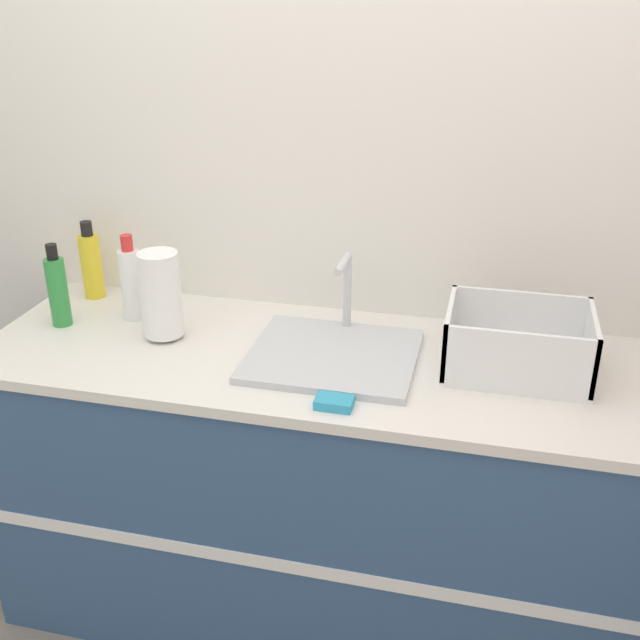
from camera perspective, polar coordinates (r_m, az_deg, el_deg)
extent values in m
cube|color=silver|center=(2.21, 1.81, 10.84)|extent=(4.23, 0.06, 2.60)
cube|color=#33517A|center=(2.28, -0.33, -13.00)|extent=(1.83, 0.63, 0.86)
cube|color=white|center=(2.05, -2.54, -18.15)|extent=(1.83, 0.01, 0.04)
cube|color=silver|center=(2.04, -0.36, -3.03)|extent=(1.86, 0.65, 0.03)
cube|color=silver|center=(2.01, 0.99, -2.74)|extent=(0.44, 0.40, 0.02)
cylinder|color=silver|center=(2.12, 2.08, 2.20)|extent=(0.02, 0.02, 0.21)
cylinder|color=silver|center=(2.02, 1.75, 4.28)|extent=(0.02, 0.13, 0.02)
cylinder|color=#4C4C51|center=(2.18, -11.74, -1.14)|extent=(0.08, 0.08, 0.01)
cylinder|color=white|center=(2.13, -12.03, 1.93)|extent=(0.11, 0.11, 0.24)
cube|color=white|center=(2.02, 14.61, -3.56)|extent=(0.37, 0.27, 0.01)
cube|color=white|center=(1.86, 14.86, -3.12)|extent=(0.37, 0.01, 0.16)
cube|color=white|center=(2.10, 14.88, 0.11)|extent=(0.37, 0.01, 0.16)
cube|color=white|center=(1.98, 9.77, -0.90)|extent=(0.01, 0.27, 0.16)
cube|color=white|center=(2.00, 19.93, -1.90)|extent=(0.01, 0.27, 0.16)
cylinder|color=white|center=(2.28, -14.17, 2.62)|extent=(0.06, 0.06, 0.21)
cylinder|color=red|center=(2.24, -14.52, 5.71)|extent=(0.03, 0.03, 0.05)
cylinder|color=yellow|center=(2.47, -17.01, 3.92)|extent=(0.06, 0.06, 0.20)
cylinder|color=black|center=(2.43, -17.37, 6.66)|extent=(0.04, 0.04, 0.04)
cylinder|color=#2D8C3D|center=(2.30, -19.33, 2.01)|extent=(0.06, 0.06, 0.20)
cylinder|color=black|center=(2.26, -19.76, 4.91)|extent=(0.03, 0.03, 0.04)
cube|color=#3399BF|center=(1.79, 1.09, -6.30)|extent=(0.09, 0.06, 0.02)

